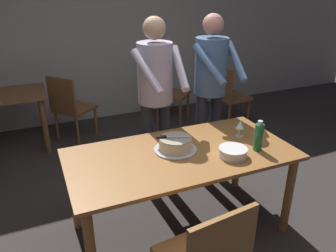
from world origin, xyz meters
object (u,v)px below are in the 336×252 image
Objects in this scene: cake_knife at (166,137)px; plate_stack at (233,152)px; water_bottle at (259,137)px; background_chair_0 at (70,106)px; background_chair_3 at (168,89)px; main_dining_table at (181,164)px; cake_on_platter at (175,144)px; wine_glass_near at (240,125)px; background_table at (4,107)px; background_chair_1 at (228,94)px; person_standing_beside at (211,81)px; person_cutting_cake at (156,89)px.

cake_knife is 1.17× the size of plate_stack.
water_bottle is at bearing -22.36° from cake_knife.
background_chair_3 is at bearing 6.14° from background_chair_0.
cake_on_platter is at bearing 114.00° from main_dining_table.
water_bottle is (0.61, -0.25, 0.06)m from cake_on_platter.
wine_glass_near is (0.60, 0.08, 0.20)m from main_dining_table.
background_chair_1 is at bearing -7.97° from background_table.
cake_knife reaches higher than plate_stack.
cake_knife reaches higher than cake_on_platter.
background_chair_1 is (1.26, 2.00, -0.29)m from plate_stack.
wine_glass_near is 0.14× the size of background_table.
main_dining_table is 0.16m from cake_on_platter.
main_dining_table is at bearing -58.40° from background_table.
main_dining_table is at bearing -133.11° from person_standing_beside.
person_cutting_cake reaches higher than background_chair_0.
water_bottle is 2.26m from background_chair_1.
background_chair_0 is 2.21m from background_chair_1.
background_chair_0 is (0.78, -0.03, -0.09)m from background_table.
wine_glass_near is 0.16× the size of background_chair_3.
cake_knife is 2.43m from background_chair_1.
cake_knife is 0.15× the size of person_cutting_cake.
person_standing_beside is (0.67, 0.63, 0.27)m from cake_on_platter.
main_dining_table is 1.04× the size of person_standing_beside.
person_cutting_cake is at bearing 133.78° from wine_glass_near.
background_chair_1 is 1.00× the size of background_chair_3.
background_table is (-1.94, 2.40, -0.29)m from water_bottle.
water_bottle is at bearing -93.26° from wine_glass_near.
person_standing_beside is 1.91× the size of background_chair_1.
cake_knife is 1.79× the size of wine_glass_near.
background_chair_3 reaches higher than cake_on_platter.
person_standing_beside is at bearing 39.40° from cake_knife.
main_dining_table is 2.26m from background_chair_0.
water_bottle reaches higher than background_chair_3.
cake_knife is 0.73m from water_bottle.
person_cutting_cake is (-0.30, 0.86, 0.29)m from plate_stack.
main_dining_table is 8.10× the size of plate_stack.
background_chair_3 is (0.55, 2.54, -0.29)m from plate_stack.
background_table is (-1.26, 2.12, -0.29)m from cake_knife.
background_chair_0 is (-0.58, 2.17, -0.16)m from main_dining_table.
background_chair_0 is (-1.22, 1.49, -0.58)m from person_standing_beside.
person_standing_beside is at bearing -37.25° from background_table.
background_table is (-2.00, 1.52, -0.50)m from person_standing_beside.
water_bottle reaches higher than cake_on_platter.
background_chair_3 is at bearing 66.43° from cake_knife.
cake_on_platter is 0.66m from person_cutting_cake.
person_standing_beside is 1.72× the size of background_table.
cake_knife is at bearing -59.19° from background_table.
person_standing_beside is at bearing 85.71° from wine_glass_near.
wine_glass_near reaches higher than cake_knife.
person_cutting_cake reaches higher than wine_glass_near.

